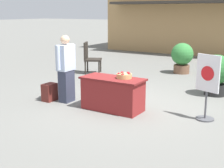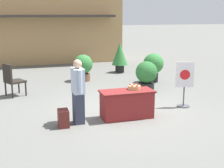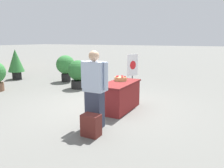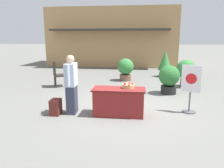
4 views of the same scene
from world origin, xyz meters
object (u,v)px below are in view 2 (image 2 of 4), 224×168
(apple_basket, at_px, (134,87))
(potted_plant_far_left, at_px, (83,66))
(person_visitor, at_px, (78,91))
(display_table, at_px, (127,104))
(potted_plant_near_left, at_px, (120,55))
(potted_plant_far_right, at_px, (146,75))
(backpack, at_px, (63,118))
(poster_board, at_px, (184,83))
(potted_plant_near_right, at_px, (153,65))
(patio_chair, at_px, (12,78))

(apple_basket, bearing_deg, potted_plant_far_left, 94.46)
(apple_basket, distance_m, person_visitor, 1.51)
(display_table, distance_m, person_visitor, 1.34)
(potted_plant_near_left, distance_m, potted_plant_far_right, 3.64)
(apple_basket, distance_m, potted_plant_near_left, 6.21)
(backpack, xyz_separation_m, potted_plant_far_left, (1.54, 4.97, 0.38))
(potted_plant_near_left, bearing_deg, display_table, -106.83)
(display_table, height_order, poster_board, poster_board)
(poster_board, bearing_deg, apple_basket, -59.06)
(poster_board, bearing_deg, potted_plant_far_left, -135.60)
(potted_plant_far_left, height_order, potted_plant_near_left, potted_plant_near_left)
(backpack, xyz_separation_m, potted_plant_near_left, (3.51, 6.28, 0.58))
(display_table, height_order, potted_plant_near_left, potted_plant_near_left)
(person_visitor, bearing_deg, potted_plant_near_left, 61.49)
(poster_board, height_order, potted_plant_near_right, poster_board)
(patio_chair, distance_m, potted_plant_near_right, 5.32)
(potted_plant_near_left, bearing_deg, potted_plant_near_right, -75.72)
(potted_plant_near_right, relative_size, potted_plant_far_right, 1.08)
(backpack, bearing_deg, poster_board, 10.00)
(potted_plant_near_right, distance_m, potted_plant_near_left, 2.43)
(person_visitor, distance_m, potted_plant_far_right, 3.80)
(potted_plant_far_right, bearing_deg, potted_plant_near_left, 86.16)
(potted_plant_near_right, xyz_separation_m, potted_plant_far_right, (-0.84, -1.28, -0.10))
(potted_plant_far_left, bearing_deg, potted_plant_near_left, 33.61)
(backpack, relative_size, poster_board, 0.32)
(apple_basket, height_order, potted_plant_near_left, potted_plant_near_left)
(apple_basket, bearing_deg, person_visitor, -175.34)
(potted_plant_near_right, bearing_deg, potted_plant_far_right, -123.42)
(backpack, bearing_deg, display_table, 6.75)
(potted_plant_far_left, height_order, potted_plant_near_right, potted_plant_near_right)
(potted_plant_far_left, distance_m, potted_plant_near_right, 2.78)
(display_table, relative_size, potted_plant_far_right, 1.32)
(poster_board, bearing_deg, potted_plant_far_right, -152.14)
(backpack, relative_size, potted_plant_far_left, 0.40)
(poster_board, bearing_deg, patio_chair, -99.98)
(backpack, xyz_separation_m, potted_plant_far_right, (3.27, 2.65, 0.37))
(backpack, bearing_deg, potted_plant_far_left, 72.82)
(person_visitor, xyz_separation_m, poster_board, (3.17, 0.47, -0.11))
(display_table, height_order, potted_plant_far_left, potted_plant_far_left)
(apple_basket, relative_size, potted_plant_near_right, 0.29)
(display_table, xyz_separation_m, backpack, (-1.67, -0.20, -0.15))
(potted_plant_near_right, height_order, potted_plant_far_right, potted_plant_near_right)
(poster_board, xyz_separation_m, potted_plant_far_left, (-2.03, 4.34, -0.10))
(patio_chair, bearing_deg, potted_plant_near_left, 5.64)
(poster_board, height_order, patio_chair, poster_board)
(patio_chair, distance_m, potted_plant_near_left, 5.56)
(poster_board, bearing_deg, person_visitor, -62.34)
(apple_basket, xyz_separation_m, patio_chair, (-3.07, 3.00, -0.18))
(potted_plant_far_left, distance_m, potted_plant_far_right, 2.89)
(apple_basket, xyz_separation_m, backpack, (-1.90, -0.29, -0.57))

